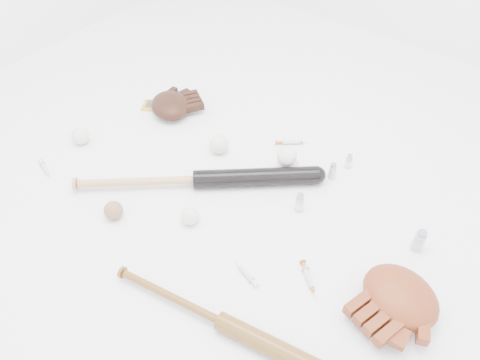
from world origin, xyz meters
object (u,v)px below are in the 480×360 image
Objects in this scene: bat_wood at (221,321)px; glove_dark at (170,105)px; pedestal at (286,168)px; bat_dark at (196,180)px.

glove_dark is at bearing 131.91° from bat_wood.
bat_wood is at bearing -72.70° from pedestal.
bat_wood is (0.44, -0.40, -0.01)m from bat_dark.
bat_wood is 1.09m from glove_dark.
pedestal is at bearing 32.25° from glove_dark.
bat_wood is 0.71m from pedestal.
bat_dark is at bearing -2.36° from glove_dark.
glove_dark reaches higher than bat_wood.
pedestal is at bearing 10.16° from bat_dark.
bat_dark is 0.49m from glove_dark.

